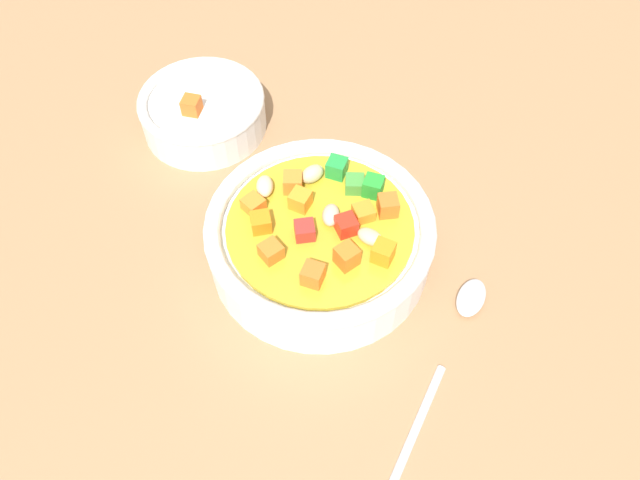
{
  "coord_description": "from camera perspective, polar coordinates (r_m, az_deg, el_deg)",
  "views": [
    {
      "loc": [
        -24.24,
        18.89,
        45.73
      ],
      "look_at": [
        0.0,
        0.0,
        2.4
      ],
      "focal_mm": 35.91,
      "sensor_mm": 36.0,
      "label": 1
    }
  ],
  "objects": [
    {
      "name": "ground_plane",
      "position": [
        0.56,
        -0.0,
        -2.01
      ],
      "size": [
        140.0,
        140.0,
        2.0
      ],
      "primitive_type": "cube",
      "color": "#9E754F"
    },
    {
      "name": "side_bowl_small",
      "position": [
        0.65,
        -10.38,
        11.24
      ],
      "size": [
        12.22,
        12.22,
        4.89
      ],
      "color": "white",
      "rests_on": "ground_plane"
    },
    {
      "name": "soup_bowl_main",
      "position": [
        0.53,
        0.02,
        0.27
      ],
      "size": [
        18.82,
        18.82,
        6.16
      ],
      "color": "white",
      "rests_on": "ground_plane"
    },
    {
      "name": "spoon",
      "position": [
        0.51,
        11.47,
        -9.47
      ],
      "size": [
        10.28,
        19.59,
        1.07
      ],
      "rotation": [
        0.0,
        0.0,
        5.15
      ],
      "color": "silver",
      "rests_on": "ground_plane"
    }
  ]
}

